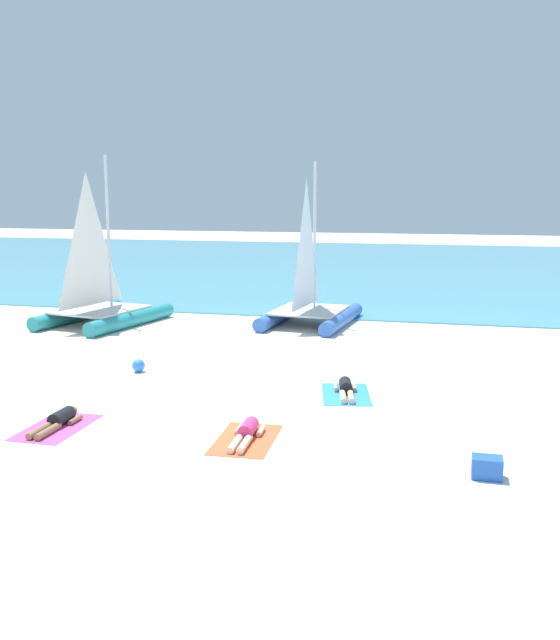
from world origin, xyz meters
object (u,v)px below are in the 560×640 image
Objects in this scene: sailboat_blue at (310,301)px; towel_middle at (246,439)px; towel_right at (346,394)px; beach_ball at (138,366)px; cooler_box at (487,467)px; sailboat_teal at (101,300)px; sunbather_left at (58,420)px; sunbather_right at (346,388)px; towel_left at (57,427)px; sunbather_middle at (247,432)px.

towel_middle is (1.22, -12.09, -0.86)m from sailboat_blue.
sailboat_blue is 3.04× the size of towel_right.
beach_ball is at bearing -106.33° from sailboat_blue.
towel_middle is 4.50m from cooler_box.
sailboat_blue reaches higher than towel_middle.
cooler_box is (8.68, -5.11, 0.01)m from beach_ball.
sailboat_teal is 11.45m from sunbather_left.
sunbather_right is at bearing -23.24° from sailboat_teal.
towel_left is at bearing -85.82° from beach_ball.
sailboat_blue is 3.71× the size of sunbather_left.
sunbather_right is (2.61, -8.49, -0.73)m from sailboat_blue.
sailboat_teal is at bearing 126.76° from sunbather_middle.
sailboat_blue is 12.18m from towel_middle.
towel_middle is at bearing -90.00° from sunbather_middle.
towel_right is 5.72m from beach_ball.
towel_middle is at bearing -122.92° from sunbather_right.
sailboat_blue reaches higher than sunbather_right.
sunbather_right reaches higher than towel_right.
sunbather_middle is 3.75m from towel_right.
beach_ball reaches higher than sunbather_left.
towel_left is (-2.70, -12.33, -0.86)m from sailboat_blue.
beach_ball is (-0.33, 4.56, 0.17)m from towel_left.
sunbather_middle is at bearing -123.33° from sunbather_right.
sailboat_teal is 11.52m from towel_left.
sunbather_middle is 1.00× the size of sunbather_right.
sunbather_right is 3.12× the size of cooler_box.
towel_left and towel_middle have the same top height.
cooler_box is at bearing -29.76° from sailboat_teal.
towel_middle is at bearing 169.88° from cooler_box.
towel_left is 0.14m from sunbather_left.
sailboat_teal reaches higher than sailboat_blue.
sunbather_middle reaches higher than towel_right.
sunbather_left is 3.93m from sunbather_middle.
cooler_box is at bearing -13.87° from sunbather_middle.
sunbather_right is (5.31, 3.77, 0.00)m from sunbather_left.
sailboat_blue is 12.58m from sunbather_left.
towel_right is at bearing 124.93° from cooler_box.
cooler_box is (8.35, -0.55, 0.17)m from towel_left.
towel_left is 1.00× the size of towel_middle.
sailboat_blue reaches higher than towel_left.
sailboat_teal is at bearing 113.44° from towel_left.
sunbather_left is 4.54× the size of beach_ball.
sailboat_teal is 13.32m from sunbather_middle.
cooler_box is at bearing -67.15° from sunbather_right.
cooler_box is at bearing -3.78° from towel_left.
sunbather_right is 5.34m from cooler_box.
sailboat_blue reaches higher than sunbather_middle.
sailboat_teal reaches higher than sunbather_left.
cooler_box is (12.92, -11.09, -0.72)m from sailboat_teal.
beach_ball is at bearing 94.18° from towel_left.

